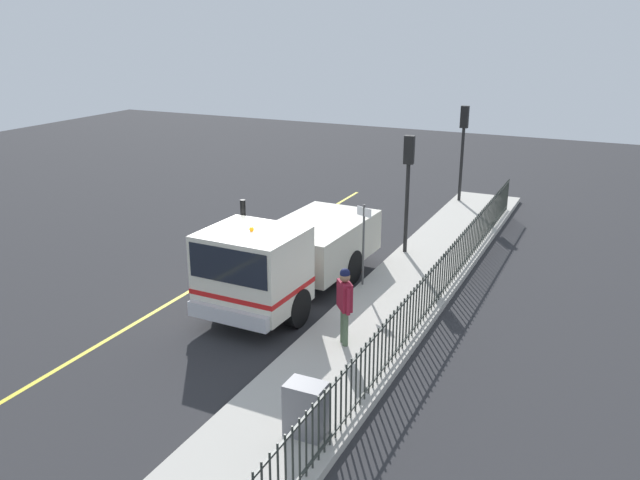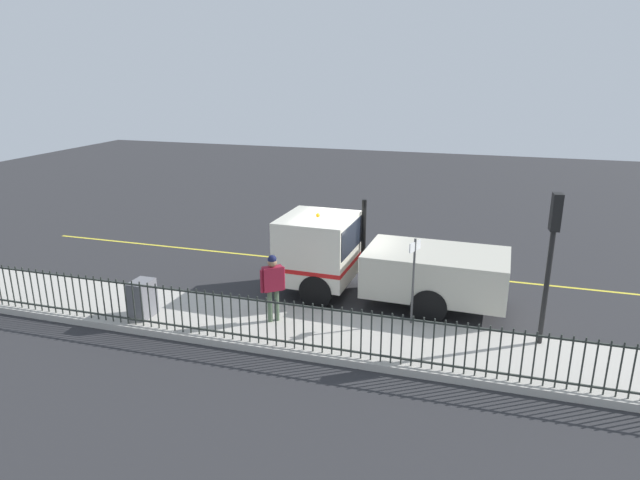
% 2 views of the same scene
% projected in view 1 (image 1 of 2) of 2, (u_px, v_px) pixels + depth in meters
% --- Properties ---
extents(ground_plane, '(60.46, 60.46, 0.00)m').
position_uv_depth(ground_plane, '(259.00, 309.00, 16.98)').
color(ground_plane, '#2B2B2D').
rests_on(ground_plane, ground).
extents(sidewalk_slab, '(2.48, 27.48, 0.18)m').
position_uv_depth(sidewalk_slab, '(371.00, 329.00, 15.70)').
color(sidewalk_slab, '#B7B2A8').
rests_on(sidewalk_slab, ground).
extents(lane_marking, '(0.12, 24.73, 0.01)m').
position_uv_depth(lane_marking, '(185.00, 294.00, 17.92)').
color(lane_marking, yellow).
rests_on(lane_marking, ground).
extents(work_truck, '(2.49, 6.64, 2.73)m').
position_uv_depth(work_truck, '(285.00, 255.00, 17.12)').
color(work_truck, silver).
rests_on(work_truck, ground).
extents(worker_standing, '(0.50, 0.54, 1.80)m').
position_uv_depth(worker_standing, '(345.00, 298.00, 14.43)').
color(worker_standing, maroon).
rests_on(worker_standing, sidewalk_slab).
extents(iron_fence, '(0.04, 23.40, 1.21)m').
position_uv_depth(iron_fence, '(414.00, 310.00, 15.05)').
color(iron_fence, '#2D332D').
rests_on(iron_fence, sidewalk_slab).
extents(traffic_light_near, '(0.32, 0.24, 3.65)m').
position_uv_depth(traffic_light_near, '(408.00, 170.00, 19.85)').
color(traffic_light_near, black).
rests_on(traffic_light_near, sidewalk_slab).
extents(traffic_light_mid, '(0.30, 0.21, 3.77)m').
position_uv_depth(traffic_light_mid, '(463.00, 134.00, 25.72)').
color(traffic_light_mid, black).
rests_on(traffic_light_mid, sidewalk_slab).
extents(utility_cabinet, '(0.69, 0.49, 0.98)m').
position_uv_depth(utility_cabinet, '(306.00, 409.00, 11.41)').
color(utility_cabinet, slate).
rests_on(utility_cabinet, sidewalk_slab).
extents(traffic_cone, '(0.43, 0.43, 0.61)m').
position_uv_depth(traffic_cone, '(227.00, 271.00, 18.69)').
color(traffic_cone, orange).
rests_on(traffic_cone, ground).
extents(street_sign, '(0.47, 0.22, 2.27)m').
position_uv_depth(street_sign, '(364.00, 235.00, 17.65)').
color(street_sign, '#4C4C4C').
rests_on(street_sign, sidewalk_slab).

